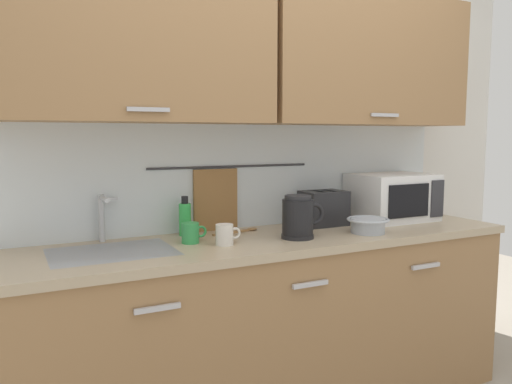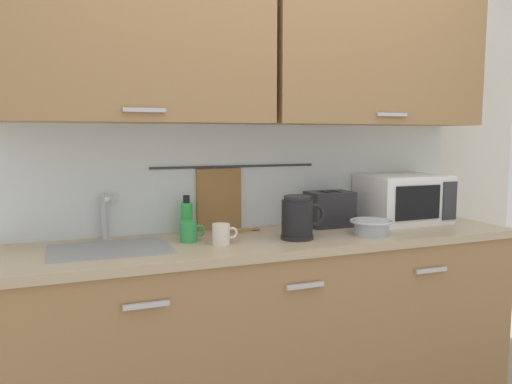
{
  "view_description": "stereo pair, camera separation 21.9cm",
  "coord_description": "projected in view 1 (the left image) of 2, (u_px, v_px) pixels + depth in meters",
  "views": [
    {
      "loc": [
        -1.18,
        -1.82,
        1.39
      ],
      "look_at": [
        -0.1,
        0.33,
        1.12
      ],
      "focal_mm": 35.14,
      "sensor_mm": 36.0,
      "label": 1
    },
    {
      "loc": [
        -0.98,
        -1.91,
        1.39
      ],
      "look_at": [
        -0.1,
        0.33,
        1.12
      ],
      "focal_mm": 35.14,
      "sensor_mm": 36.0,
      "label": 2
    }
  ],
  "objects": [
    {
      "name": "counter_unit",
      "position": [
        274.0,
        323.0,
        2.51
      ],
      "size": [
        2.53,
        0.64,
        0.9
      ],
      "color": "#997047",
      "rests_on": "ground"
    },
    {
      "name": "back_wall_assembly",
      "position": [
        255.0,
        110.0,
        2.6
      ],
      "size": [
        3.7,
        0.41,
        2.5
      ],
      "color": "silver",
      "rests_on": "ground"
    },
    {
      "name": "sink_faucet",
      "position": [
        103.0,
        212.0,
        2.3
      ],
      "size": [
        0.09,
        0.17,
        0.22
      ],
      "color": "#B2B5BA",
      "rests_on": "counter_unit"
    },
    {
      "name": "microwave",
      "position": [
        392.0,
        197.0,
        2.92
      ],
      "size": [
        0.46,
        0.35,
        0.27
      ],
      "color": "white",
      "rests_on": "counter_unit"
    },
    {
      "name": "electric_kettle",
      "position": [
        299.0,
        217.0,
        2.4
      ],
      "size": [
        0.23,
        0.16,
        0.21
      ],
      "color": "black",
      "rests_on": "counter_unit"
    },
    {
      "name": "dish_soap_bottle",
      "position": [
        185.0,
        218.0,
        2.47
      ],
      "size": [
        0.06,
        0.06,
        0.2
      ],
      "color": "green",
      "rests_on": "counter_unit"
    },
    {
      "name": "mug_near_sink",
      "position": [
        191.0,
        233.0,
        2.3
      ],
      "size": [
        0.12,
        0.08,
        0.09
      ],
      "color": "green",
      "rests_on": "counter_unit"
    },
    {
      "name": "mixing_bowl",
      "position": [
        368.0,
        224.0,
        2.53
      ],
      "size": [
        0.21,
        0.21,
        0.08
      ],
      "color": "#A5ADB7",
      "rests_on": "counter_unit"
    },
    {
      "name": "toaster",
      "position": [
        323.0,
        208.0,
        2.75
      ],
      "size": [
        0.26,
        0.17,
        0.19
      ],
      "color": "#232326",
      "rests_on": "counter_unit"
    },
    {
      "name": "mug_by_kettle",
      "position": [
        225.0,
        235.0,
        2.26
      ],
      "size": [
        0.12,
        0.08,
        0.09
      ],
      "color": "silver",
      "rests_on": "counter_unit"
    },
    {
      "name": "wooden_spoon",
      "position": [
        241.0,
        231.0,
        2.56
      ],
      "size": [
        0.27,
        0.09,
        0.01
      ],
      "color": "#9E7042",
      "rests_on": "counter_unit"
    }
  ]
}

